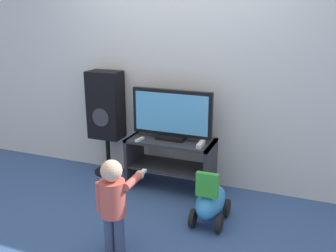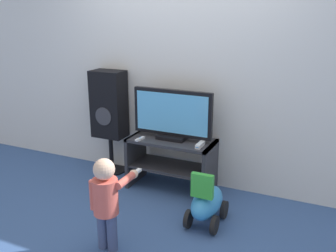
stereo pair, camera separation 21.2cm
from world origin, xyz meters
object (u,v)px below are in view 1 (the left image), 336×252
Objects in this scene: game_console at (201,144)px; child at (114,198)px; television at (172,115)px; ride_on_toy at (210,202)px; speaker_tower at (106,108)px; remote_primary at (140,139)px.

game_console is 1.17m from child.
ride_on_toy is (0.58, -0.53, -0.62)m from television.
game_console is (0.35, -0.11, -0.24)m from television.
game_console is 1.24m from speaker_tower.
child is 0.95m from ride_on_toy.
game_console is 0.22× the size of child.
remote_primary is at bearing -148.81° from television.
television reaches higher than child.
television is at bearing 31.19° from remote_primary.
game_console is at bearing 71.52° from child.
game_console is 0.31× the size of ride_on_toy.
game_console is 0.61m from ride_on_toy.
speaker_tower is (-0.83, 1.33, 0.33)m from child.
child is at bearing -57.99° from speaker_tower.
speaker_tower reaches higher than game_console.
child is 1.45× the size of ride_on_toy.
television is at bearing -7.14° from speaker_tower.
remote_primary reaches higher than ride_on_toy.
child is 1.60m from speaker_tower.
game_console reaches higher than ride_on_toy.
speaker_tower is (-1.20, 0.22, 0.21)m from game_console.
speaker_tower is (-0.56, 0.28, 0.22)m from remote_primary.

